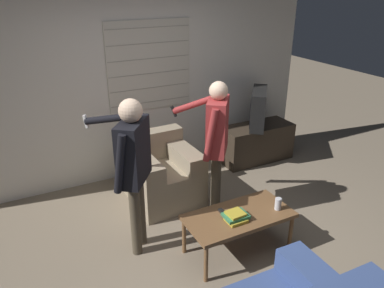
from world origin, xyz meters
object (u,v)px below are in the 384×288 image
at_px(armchair_beige, 162,174).
at_px(person_right_standing, 216,134).
at_px(coffee_table, 239,218).
at_px(spare_remote, 223,213).
at_px(person_left_standing, 133,159).
at_px(tv, 258,108).
at_px(soda_can, 278,204).
at_px(book_stack, 236,217).

relative_size(armchair_beige, person_right_standing, 0.53).
height_order(coffee_table, spare_remote, spare_remote).
bearing_deg(person_left_standing, coffee_table, -82.80).
height_order(coffee_table, tv, tv).
height_order(soda_can, spare_remote, soda_can).
height_order(tv, person_right_standing, person_right_standing).
bearing_deg(book_stack, spare_remote, 108.91).
bearing_deg(spare_remote, book_stack, -69.89).
height_order(tv, spare_remote, tv).
distance_m(soda_can, spare_remote, 0.56).
relative_size(coffee_table, tv, 1.58).
height_order(person_left_standing, soda_can, person_left_standing).
bearing_deg(coffee_table, armchair_beige, 102.27).
xyz_separation_m(person_left_standing, book_stack, (0.79, -0.57, -0.54)).
xyz_separation_m(person_left_standing, spare_remote, (0.74, -0.43, -0.57)).
distance_m(coffee_table, spare_remote, 0.16).
distance_m(tv, person_left_standing, 2.57).
bearing_deg(person_right_standing, spare_remote, -166.40).
relative_size(person_left_standing, book_stack, 6.73).
xyz_separation_m(coffee_table, book_stack, (-0.08, -0.06, 0.08)).
bearing_deg(soda_can, person_left_standing, 154.30).
bearing_deg(person_left_standing, soda_can, -78.19).
height_order(person_right_standing, spare_remote, person_right_standing).
bearing_deg(spare_remote, coffee_table, -30.94).
height_order(book_stack, soda_can, soda_can).
relative_size(armchair_beige, spare_remote, 6.46).
height_order(armchair_beige, spare_remote, armchair_beige).
height_order(armchair_beige, tv, tv).
distance_m(coffee_table, person_right_standing, 0.93).
bearing_deg(spare_remote, person_right_standing, 67.53).
xyz_separation_m(coffee_table, spare_remote, (-0.13, 0.08, 0.05)).
xyz_separation_m(tv, spare_remote, (-1.55, -1.56, -0.37)).
height_order(book_stack, spare_remote, book_stack).
height_order(person_left_standing, spare_remote, person_left_standing).
distance_m(armchair_beige, soda_can, 1.53).
bearing_deg(soda_can, armchair_beige, 116.17).
bearing_deg(armchair_beige, coffee_table, 100.84).
relative_size(tv, spare_remote, 5.12).
xyz_separation_m(book_stack, soda_can, (0.48, -0.04, 0.02)).
distance_m(armchair_beige, coffee_table, 1.29).
height_order(tv, person_left_standing, person_left_standing).
height_order(person_left_standing, book_stack, person_left_standing).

